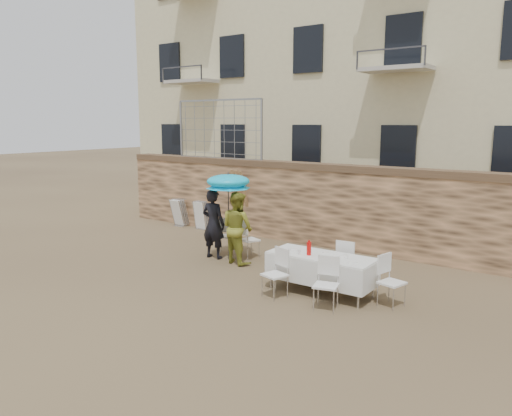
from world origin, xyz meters
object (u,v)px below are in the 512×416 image
Objects in this scene: couple_chair_right at (249,239)px; banquet_table at (321,257)px; umbrella at (228,184)px; table_chair_back at (348,262)px; man_suit at (213,224)px; chair_stack_right at (203,215)px; chair_stack_left at (182,212)px; couple_chair_left at (228,235)px; soda_bottle at (309,249)px; table_chair_side at (392,281)px; woman_dress at (237,228)px; table_chair_front_right at (326,284)px; table_chair_front_left at (275,273)px.

couple_chair_right reaches higher than banquet_table.
table_chair_back is at bearing -0.73° from umbrella.
man_suit reaches higher than couple_chair_right.
man_suit is 1.88× the size of chair_stack_right.
umbrella is 1.50m from couple_chair_right.
umbrella reaches higher than chair_stack_left.
banquet_table is 2.19× the size of table_chair_back.
chair_stack_right is at bearing -72.27° from couple_chair_left.
man_suit reaches higher than soda_bottle.
soda_bottle is 7.39m from chair_stack_left.
umbrella is at bearing 164.35° from banquet_table.
table_chair_side is (4.40, -0.74, -1.40)m from umbrella.
table_chair_back reaches higher than chair_stack_left.
chair_stack_right is at bearing -22.96° from woman_dress.
chair_stack_right is (-7.30, 3.06, -0.02)m from table_chair_side.
table_chair_back and table_chair_side have the same top height.
table_chair_front_right is at bearing -31.42° from chair_stack_right.
umbrella is at bearing -2.23° from woman_dress.
banquet_table is at bearing 108.36° from table_chair_side.
table_chair_front_left reaches higher than chair_stack_left.
chair_stack_right is (-5.30, 3.91, -0.02)m from table_chair_front_left.
table_chair_back reaches higher than chair_stack_right.
couple_chair_right is 1.00× the size of table_chair_back.
man_suit is 3.20m from table_chair_front_left.
couple_chair_right is at bearing 88.08° from table_chair_side.
table_chair_side is at bearing -20.46° from chair_stack_left.
table_chair_side is at bearing 39.60° from table_chair_front_left.
table_chair_front_left is 1.00× the size of table_chair_back.
couple_chair_left is at bearing 90.34° from table_chair_side.
woman_dress is at bearing -2.05° from table_chair_back.
table_chair_front_right is 1.04× the size of chair_stack_left.
umbrella reaches higher than table_chair_back.
chair_stack_right is (-6.40, 3.91, -0.02)m from table_chair_front_right.
woman_dress is at bearing 115.87° from couple_chair_right.
woman_dress is 1.80× the size of table_chair_front_left.
chair_stack_right is (-3.25, 2.42, -0.40)m from woman_dress.
couple_chair_left reaches higher than chair_stack_right.
chair_stack_left is (-6.80, 3.16, -0.27)m from banquet_table.
couple_chair_right is at bearing -30.30° from chair_stack_right.
woman_dress is 0.82× the size of banquet_table.
table_chair_back is (0.80, 1.55, 0.00)m from table_chair_front_left.
soda_bottle is 0.27× the size of table_chair_front_right.
umbrella is 4.09m from table_chair_front_right.
table_chair_side is 7.91m from chair_stack_right.
chair_stack_left is at bearing -64.27° from couple_chair_left.
table_chair_front_right is 1.04× the size of chair_stack_right.
woman_dress reaches higher than couple_chair_right.
soda_bottle is (-0.20, -0.15, 0.17)m from banquet_table.
table_chair_front_left is 1.04× the size of chair_stack_right.
man_suit is at bearing -165.96° from umbrella.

